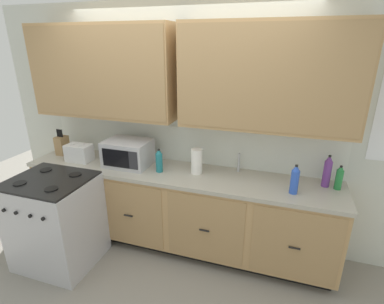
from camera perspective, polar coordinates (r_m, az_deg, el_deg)
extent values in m
plane|color=gray|center=(3.34, -4.90, -20.08)|extent=(8.24, 8.24, 0.00)
cube|color=silver|center=(3.25, -1.28, 4.68)|extent=(4.49, 0.05, 2.57)
cube|color=silver|center=(3.27, -1.43, 1.44)|extent=(3.29, 0.01, 0.40)
cube|color=tan|center=(3.35, -16.84, 14.63)|extent=(1.60, 0.34, 0.95)
cube|color=#A58052|center=(3.21, -18.64, 14.22)|extent=(1.57, 0.01, 0.89)
cube|color=tan|center=(2.77, 14.48, 13.80)|extent=(1.60, 0.34, 0.95)
cube|color=#A58052|center=(2.60, 14.16, 13.42)|extent=(1.57, 0.01, 0.89)
cube|color=black|center=(3.55, -2.77, -16.21)|extent=(3.23, 0.48, 0.10)
cube|color=tan|center=(3.28, -3.09, -10.47)|extent=(3.29, 0.60, 0.76)
cube|color=#A88354|center=(3.66, -23.50, -8.84)|extent=(0.76, 0.01, 0.70)
cube|color=black|center=(3.66, -23.63, -9.03)|extent=(0.10, 0.01, 0.01)
cube|color=#A88354|center=(3.21, -12.12, -11.73)|extent=(0.76, 0.01, 0.70)
cube|color=black|center=(3.21, -12.23, -11.95)|extent=(0.10, 0.01, 0.01)
cube|color=#A88354|center=(2.93, 2.46, -14.68)|extent=(0.76, 0.01, 0.70)
cube|color=black|center=(2.93, 2.38, -14.94)|extent=(0.10, 0.01, 0.01)
cube|color=#A88354|center=(2.87, 19.22, -16.88)|extent=(0.76, 0.01, 0.70)
cube|color=black|center=(2.86, 19.20, -17.16)|extent=(0.10, 0.01, 0.01)
cube|color=#ADA899|center=(3.10, -3.23, -4.11)|extent=(3.32, 0.63, 0.04)
cube|color=#A8AAAF|center=(2.97, 8.31, -5.32)|extent=(0.56, 0.38, 0.02)
cube|color=#B7B7BC|center=(3.36, -24.74, -12.20)|extent=(0.76, 0.66, 0.92)
cube|color=black|center=(3.15, -26.00, -4.91)|extent=(0.74, 0.65, 0.02)
cylinder|color=black|center=(3.17, -30.36, -5.25)|extent=(0.12, 0.12, 0.01)
cylinder|color=black|center=(2.92, -25.58, -6.47)|extent=(0.12, 0.12, 0.01)
cylinder|color=black|center=(3.36, -26.43, -3.13)|extent=(0.12, 0.12, 0.01)
cylinder|color=black|center=(3.13, -21.67, -4.08)|extent=(0.12, 0.12, 0.01)
cylinder|color=black|center=(3.18, -32.63, -9.48)|extent=(0.03, 0.02, 0.03)
cylinder|color=black|center=(3.08, -30.93, -10.09)|extent=(0.03, 0.02, 0.03)
cylinder|color=black|center=(2.97, -28.84, -10.81)|extent=(0.03, 0.02, 0.03)
cylinder|color=black|center=(2.87, -26.88, -11.48)|extent=(0.03, 0.02, 0.03)
cube|color=#B7B7BC|center=(3.27, -12.27, -0.17)|extent=(0.48, 0.36, 0.28)
cube|color=black|center=(3.15, -14.56, -1.21)|extent=(0.31, 0.01, 0.19)
cube|color=#28282D|center=(3.05, -11.33, -1.67)|extent=(0.10, 0.01, 0.19)
cube|color=white|center=(3.57, -20.99, -0.13)|extent=(0.28, 0.18, 0.19)
cube|color=black|center=(3.57, -21.80, 1.33)|extent=(0.02, 0.13, 0.01)
cube|color=black|center=(3.51, -20.54, 1.17)|extent=(0.02, 0.13, 0.01)
cube|color=#9C794E|center=(3.85, -23.82, 1.19)|extent=(0.11, 0.14, 0.22)
cylinder|color=black|center=(3.82, -24.59, 3.38)|extent=(0.02, 0.02, 0.09)
cylinder|color=black|center=(3.81, -24.36, 3.35)|extent=(0.02, 0.02, 0.09)
cylinder|color=black|center=(3.79, -24.14, 3.33)|extent=(0.02, 0.02, 0.09)
cylinder|color=black|center=(3.78, -23.91, 3.31)|extent=(0.02, 0.02, 0.09)
cylinder|color=#B2B5BA|center=(3.09, 9.02, -2.00)|extent=(0.02, 0.02, 0.20)
cylinder|color=white|center=(3.00, 0.92, -1.80)|extent=(0.12, 0.12, 0.26)
cylinder|color=blue|center=(2.77, 19.21, -5.50)|extent=(0.07, 0.07, 0.22)
cone|color=blue|center=(2.71, 19.54, -2.90)|extent=(0.07, 0.07, 0.05)
cylinder|color=black|center=(2.70, 19.59, -2.53)|extent=(0.03, 0.03, 0.02)
cylinder|color=#663384|center=(3.00, 24.63, -3.90)|extent=(0.07, 0.07, 0.25)
cone|color=#663384|center=(2.95, 25.07, -1.15)|extent=(0.07, 0.07, 0.06)
cylinder|color=black|center=(2.94, 25.13, -0.74)|extent=(0.03, 0.03, 0.02)
cylinder|color=#237A38|center=(3.00, 26.53, -4.84)|extent=(0.06, 0.06, 0.19)
cone|color=#237A38|center=(2.96, 26.88, -2.80)|extent=(0.06, 0.06, 0.05)
cylinder|color=black|center=(2.96, 26.93, -2.53)|extent=(0.02, 0.02, 0.02)
cylinder|color=#1E707A|center=(3.06, -6.36, -2.07)|extent=(0.07, 0.07, 0.20)
cone|color=#1E707A|center=(3.02, -6.46, 0.12)|extent=(0.06, 0.06, 0.05)
cylinder|color=black|center=(3.01, -6.47, 0.43)|extent=(0.03, 0.03, 0.02)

